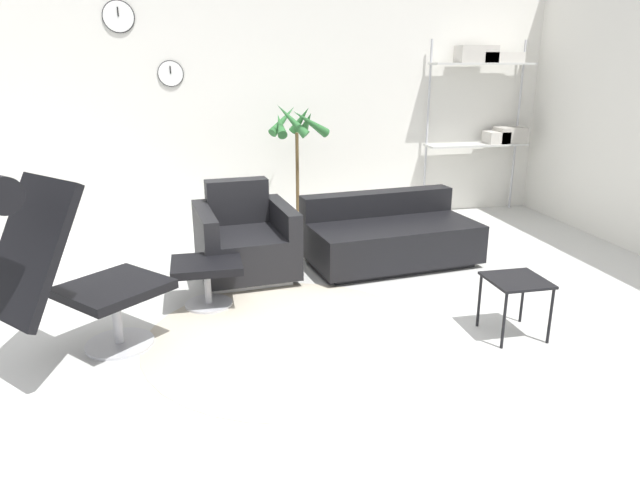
# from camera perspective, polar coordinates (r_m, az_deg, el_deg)

# --- Properties ---
(ground_plane) EXTENTS (12.00, 12.00, 0.00)m
(ground_plane) POSITION_cam_1_polar(r_m,az_deg,el_deg) (3.97, -0.96, -9.36)
(ground_plane) COLOR silver
(wall_back) EXTENTS (12.00, 0.09, 2.80)m
(wall_back) POSITION_cam_1_polar(r_m,az_deg,el_deg) (6.58, -6.51, 13.89)
(wall_back) COLOR silver
(wall_back) RESTS_ON ground_plane
(round_rug) EXTENTS (1.97, 1.97, 0.01)m
(round_rug) POSITION_cam_1_polar(r_m,az_deg,el_deg) (3.93, -3.06, -9.63)
(round_rug) COLOR #BCB29E
(round_rug) RESTS_ON ground_plane
(lounge_chair) EXTENTS (1.15, 1.10, 1.26)m
(lounge_chair) POSITION_cam_1_polar(r_m,az_deg,el_deg) (3.62, -25.09, -1.41)
(lounge_chair) COLOR #BCBCC1
(lounge_chair) RESTS_ON ground_plane
(ottoman) EXTENTS (0.52, 0.44, 0.36)m
(ottoman) POSITION_cam_1_polar(r_m,az_deg,el_deg) (4.39, -11.25, -3.14)
(ottoman) COLOR #BCBCC1
(ottoman) RESTS_ON ground_plane
(armchair_red) EXTENTS (0.87, 0.92, 0.79)m
(armchair_red) POSITION_cam_1_polar(r_m,az_deg,el_deg) (4.98, -7.53, -0.25)
(armchair_red) COLOR silver
(armchair_red) RESTS_ON ground_plane
(couch_low) EXTENTS (1.60, 1.01, 0.61)m
(couch_low) POSITION_cam_1_polar(r_m,az_deg,el_deg) (5.30, 6.95, 0.25)
(couch_low) COLOR black
(couch_low) RESTS_ON ground_plane
(side_table) EXTENTS (0.37, 0.37, 0.41)m
(side_table) POSITION_cam_1_polar(r_m,az_deg,el_deg) (4.04, 19.03, -4.35)
(side_table) COLOR black
(side_table) RESTS_ON ground_plane
(potted_plant) EXTENTS (0.65, 0.66, 1.41)m
(potted_plant) POSITION_cam_1_polar(r_m,az_deg,el_deg) (6.14, -2.38, 7.83)
(potted_plant) COLOR silver
(potted_plant) RESTS_ON ground_plane
(shelf_unit) EXTENTS (1.24, 0.28, 2.04)m
(shelf_unit) POSITION_cam_1_polar(r_m,az_deg,el_deg) (7.19, 16.64, 13.77)
(shelf_unit) COLOR #BCBCC1
(shelf_unit) RESTS_ON ground_plane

